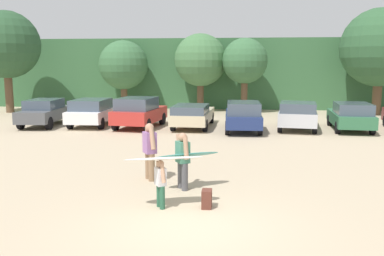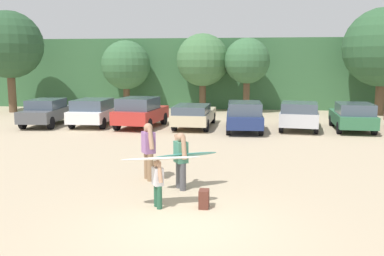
# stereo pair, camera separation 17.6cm
# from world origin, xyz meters

# --- Properties ---
(ground_plane) EXTENTS (120.00, 120.00, 0.00)m
(ground_plane) POSITION_xyz_m (0.00, 0.00, 0.00)
(ground_plane) COLOR tan
(hillside_ridge) EXTENTS (108.00, 12.00, 5.34)m
(hillside_ridge) POSITION_xyz_m (0.00, 29.46, 2.67)
(hillside_ridge) COLOR #38663D
(hillside_ridge) RESTS_ON ground_plane
(tree_far_left) EXTENTS (4.69, 4.69, 7.11)m
(tree_far_left) POSITION_xyz_m (-15.11, 19.70, 4.73)
(tree_far_left) COLOR brown
(tree_far_left) RESTS_ON ground_plane
(tree_center) EXTENTS (3.59, 3.59, 5.14)m
(tree_center) POSITION_xyz_m (-7.39, 21.98, 3.32)
(tree_center) COLOR brown
(tree_center) RESTS_ON ground_plane
(tree_center_left) EXTENTS (3.80, 3.80, 5.60)m
(tree_center_left) POSITION_xyz_m (-1.72, 22.16, 3.68)
(tree_center_left) COLOR brown
(tree_center_left) RESTS_ON ground_plane
(tree_right) EXTENTS (3.18, 3.18, 5.23)m
(tree_right) POSITION_xyz_m (1.45, 21.43, 3.60)
(tree_right) COLOR brown
(tree_right) RESTS_ON ground_plane
(tree_center_right) EXTENTS (5.20, 5.20, 7.11)m
(tree_center_right) POSITION_xyz_m (10.35, 21.04, 4.49)
(tree_center_right) COLOR brown
(tree_center_right) RESTS_ON ground_plane
(parked_car_dark_gray) EXTENTS (1.95, 4.31, 1.49)m
(parked_car_dark_gray) POSITION_xyz_m (-9.75, 13.85, 0.79)
(parked_car_dark_gray) COLOR #4C4F54
(parked_car_dark_gray) RESTS_ON ground_plane
(parked_car_white) EXTENTS (1.94, 4.30, 1.51)m
(parked_car_white) POSITION_xyz_m (-7.05, 14.16, 0.80)
(parked_car_white) COLOR white
(parked_car_white) RESTS_ON ground_plane
(parked_car_red) EXTENTS (2.42, 4.14, 1.66)m
(parked_car_red) POSITION_xyz_m (-4.31, 13.67, 0.87)
(parked_car_red) COLOR #B72D28
(parked_car_red) RESTS_ON ground_plane
(parked_car_champagne) EXTENTS (2.05, 4.74, 1.31)m
(parked_car_champagne) POSITION_xyz_m (-1.41, 14.05, 0.71)
(parked_car_champagne) COLOR beige
(parked_car_champagne) RESTS_ON ground_plane
(parked_car_navy) EXTENTS (1.89, 4.43, 1.55)m
(parked_car_navy) POSITION_xyz_m (1.30, 13.13, 0.82)
(parked_car_navy) COLOR navy
(parked_car_navy) RESTS_ON ground_plane
(parked_car_silver) EXTENTS (2.44, 4.30, 1.51)m
(parked_car_silver) POSITION_xyz_m (4.16, 13.89, 0.81)
(parked_car_silver) COLOR silver
(parked_car_silver) RESTS_ON ground_plane
(parked_car_forest_green) EXTENTS (2.09, 4.31, 1.47)m
(parked_car_forest_green) POSITION_xyz_m (6.89, 13.96, 0.77)
(parked_car_forest_green) COLOR #2D6642
(parked_car_forest_green) RESTS_ON ground_plane
(person_adult) EXTENTS (0.48, 0.68, 1.60)m
(person_adult) POSITION_xyz_m (-0.47, 2.71, 0.90)
(person_adult) COLOR #4C4C51
(person_adult) RESTS_ON ground_plane
(person_child) EXTENTS (0.35, 0.48, 1.19)m
(person_child) POSITION_xyz_m (-0.80, 1.12, 0.67)
(person_child) COLOR #26593F
(person_child) RESTS_ON ground_plane
(person_companion) EXTENTS (0.53, 0.75, 1.73)m
(person_companion) POSITION_xyz_m (-1.58, 3.56, 0.98)
(person_companion) COLOR #8C6B4C
(person_companion) RESTS_ON ground_plane
(surfboard_teal) EXTENTS (1.92, 1.33, 0.26)m
(surfboard_teal) POSITION_xyz_m (-0.35, 2.76, 0.96)
(surfboard_teal) COLOR teal
(surfboard_white) EXTENTS (2.01, 1.08, 0.18)m
(surfboard_white) POSITION_xyz_m (-0.72, 1.15, 1.23)
(surfboard_white) COLOR white
(backpack_dropped) EXTENTS (0.24, 0.34, 0.45)m
(backpack_dropped) POSITION_xyz_m (0.31, 1.24, 0.22)
(backpack_dropped) COLOR #592D23
(backpack_dropped) RESTS_ON ground_plane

